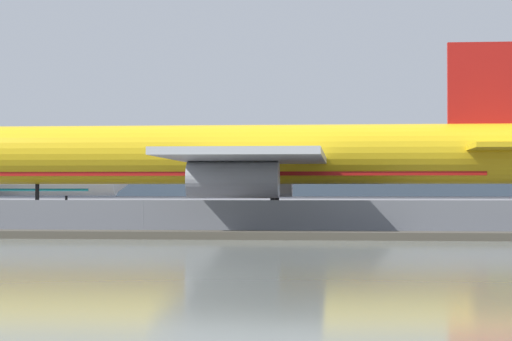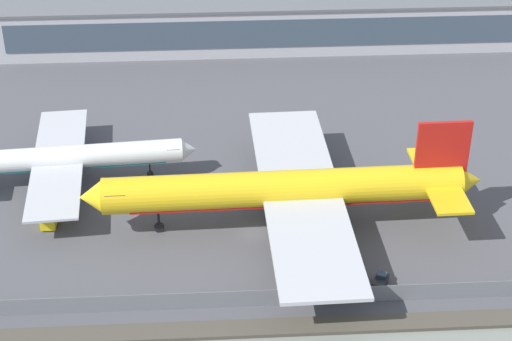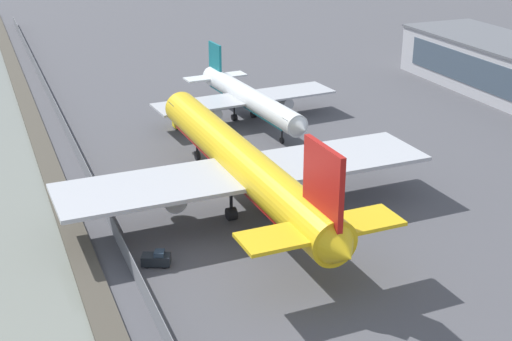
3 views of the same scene
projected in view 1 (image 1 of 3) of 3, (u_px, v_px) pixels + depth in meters
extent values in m
plane|color=#4C4C51|center=(184.00, 227.00, 86.11)|extent=(500.00, 500.00, 0.00)
cube|color=#474238|center=(128.00, 235.00, 65.75)|extent=(320.00, 3.00, 0.50)
cube|color=slate|center=(143.00, 218.00, 70.24)|extent=(280.00, 0.08, 2.49)
cylinder|color=slate|center=(143.00, 218.00, 70.24)|extent=(0.10, 0.10, 2.49)
cylinder|color=yellow|center=(235.00, 155.00, 87.31)|extent=(50.66, 6.31, 5.18)
cube|color=red|center=(235.00, 171.00, 87.28)|extent=(43.06, 5.10, 0.93)
cube|color=#B7BABF|center=(250.00, 157.00, 74.99)|extent=(11.66, 24.51, 0.52)
cube|color=#B7BABF|center=(273.00, 165.00, 99.16)|extent=(11.66, 24.51, 0.52)
cylinder|color=#B7BABF|center=(233.00, 180.00, 77.02)|extent=(7.14, 3.01, 2.85)
cylinder|color=#B7BABF|center=(256.00, 182.00, 97.32)|extent=(7.14, 3.01, 2.85)
cube|color=red|center=(492.00, 93.00, 85.48)|extent=(7.60, 0.79, 8.81)
cube|color=yellow|center=(501.00, 147.00, 80.95)|extent=(5.25, 9.01, 0.41)
cube|color=yellow|center=(485.00, 151.00, 89.81)|extent=(5.25, 9.01, 0.41)
cylinder|color=black|center=(37.00, 201.00, 88.77)|extent=(0.36, 0.36, 3.03)
cylinder|color=black|center=(37.00, 218.00, 88.73)|extent=(1.46, 0.60, 1.45)
cylinder|color=black|center=(273.00, 202.00, 84.21)|extent=(0.41, 0.41, 3.03)
cylinder|color=black|center=(273.00, 220.00, 84.17)|extent=(1.69, 1.20, 1.67)
cylinder|color=black|center=(277.00, 201.00, 89.62)|extent=(0.41, 0.41, 3.03)
cylinder|color=black|center=(277.00, 218.00, 89.59)|extent=(1.69, 1.20, 1.67)
cone|color=white|center=(125.00, 178.00, 103.86)|extent=(2.64, 3.66, 3.49)
cube|color=#232D3D|center=(103.00, 174.00, 103.95)|extent=(2.25, 3.27, 1.10)
cylinder|color=black|center=(66.00, 206.00, 104.02)|extent=(0.26, 0.26, 2.15)
cylinder|color=black|center=(66.00, 216.00, 104.00)|extent=(1.06, 0.48, 1.03)
cube|color=#1E2328|center=(367.00, 224.00, 71.49)|extent=(2.75, 3.57, 1.11)
cube|color=#283847|center=(369.00, 213.00, 71.85)|extent=(1.62, 1.54, 0.50)
cylinder|color=black|center=(364.00, 229.00, 72.68)|extent=(0.48, 0.73, 0.70)
cylinder|color=black|center=(381.00, 229.00, 72.00)|extent=(0.48, 0.73, 0.70)
cylinder|color=black|center=(353.00, 230.00, 70.96)|extent=(0.48, 0.73, 0.70)
cylinder|color=black|center=(371.00, 230.00, 70.28)|extent=(0.48, 0.73, 0.70)
cube|color=#B2B2B7|center=(314.00, 181.00, 155.52)|extent=(116.96, 17.59, 9.67)
cube|color=#3D4C5B|center=(311.00, 177.00, 146.71)|extent=(107.60, 0.16, 5.80)
cube|color=#5B5E63|center=(314.00, 148.00, 155.63)|extent=(117.56, 18.19, 0.50)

